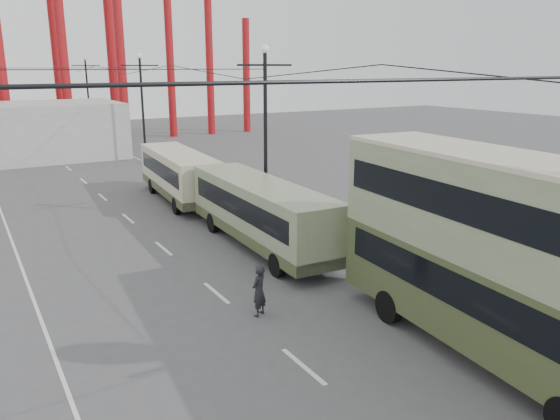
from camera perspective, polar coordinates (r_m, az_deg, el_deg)
road_markings at (r=29.51m, az=-14.14°, el=-1.87°), size 12.52×120.00×0.01m
lamp_post_mid at (r=29.46m, az=-1.53°, el=7.84°), size 3.20×0.44×9.32m
lamp_post_far at (r=49.76m, az=-14.16°, el=10.26°), size 3.20×0.44×9.32m
lamp_post_distant at (r=71.08m, az=-19.40°, el=11.11°), size 3.20×0.44×9.32m
double_decker_bus at (r=16.35m, az=21.87°, el=-3.80°), size 3.69×11.27×5.95m
single_decker_green at (r=25.29m, az=-2.02°, el=-0.09°), size 2.94×11.04×3.10m
single_decker_cream at (r=34.81m, az=-10.50°, el=3.78°), size 3.29×10.07×3.08m
pedestrian at (r=18.64m, az=-2.22°, el=-8.44°), size 0.78×0.70×1.79m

